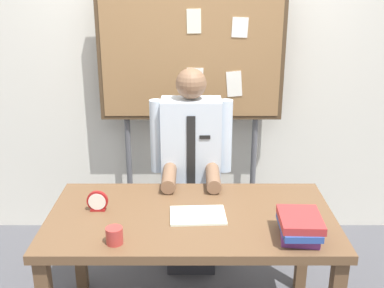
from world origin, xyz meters
The scene contains 8 objects.
back_wall centered at (0.00, 1.26, 1.35)m, with size 6.40×0.08×2.70m, color silver.
desk centered at (0.00, 0.00, 0.67)m, with size 1.60×0.84×0.76m.
person centered at (0.00, 0.65, 0.68)m, with size 0.55×0.56×1.46m.
bulletin_board centered at (0.00, 1.06, 1.45)m, with size 1.35×0.09×1.97m.
book_stack centered at (0.55, -0.24, 0.82)m, with size 0.22×0.27×0.12m.
open_notebook centered at (0.04, -0.02, 0.76)m, with size 0.31×0.22×0.01m, color silver.
desk_clock centered at (-0.53, 0.05, 0.81)m, with size 0.12×0.04×0.12m.
coffee_mug centered at (-0.38, -0.30, 0.80)m, with size 0.09×0.09×0.09m, color #B23833.
Camera 1 is at (0.01, -2.34, 2.01)m, focal length 43.93 mm.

